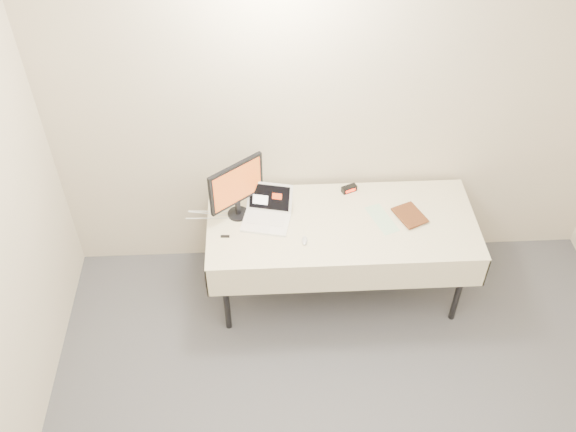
{
  "coord_description": "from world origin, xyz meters",
  "views": [
    {
      "loc": [
        -0.53,
        -1.11,
        3.81
      ],
      "look_at": [
        -0.38,
        1.99,
        0.86
      ],
      "focal_mm": 40.0,
      "sensor_mm": 36.0,
      "label": 1
    }
  ],
  "objects_px": {
    "table": "(342,228)",
    "laptop": "(267,212)",
    "monitor": "(236,186)",
    "book": "(401,208)"
  },
  "relations": [
    {
      "from": "table",
      "to": "laptop",
      "type": "distance_m",
      "value": 0.53
    },
    {
      "from": "monitor",
      "to": "book",
      "type": "height_order",
      "value": "monitor"
    },
    {
      "from": "table",
      "to": "monitor",
      "type": "relative_size",
      "value": 4.2
    },
    {
      "from": "table",
      "to": "book",
      "type": "xyz_separation_m",
      "value": [
        0.4,
        -0.01,
        0.18
      ]
    },
    {
      "from": "laptop",
      "to": "monitor",
      "type": "xyz_separation_m",
      "value": [
        -0.2,
        0.04,
        0.21
      ]
    },
    {
      "from": "table",
      "to": "laptop",
      "type": "bearing_deg",
      "value": 172.3
    },
    {
      "from": "monitor",
      "to": "book",
      "type": "distance_m",
      "value": 1.13
    },
    {
      "from": "table",
      "to": "book",
      "type": "height_order",
      "value": "book"
    },
    {
      "from": "laptop",
      "to": "book",
      "type": "xyz_separation_m",
      "value": [
        0.91,
        -0.08,
        0.06
      ]
    },
    {
      "from": "table",
      "to": "book",
      "type": "bearing_deg",
      "value": -0.97
    }
  ]
}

